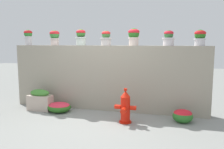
{
  "coord_description": "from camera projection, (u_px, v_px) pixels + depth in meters",
  "views": [
    {
      "loc": [
        1.65,
        -4.38,
        1.69
      ],
      "look_at": [
        0.2,
        0.98,
        0.93
      ],
      "focal_mm": 37.71,
      "sensor_mm": 36.0,
      "label": 1
    }
  ],
  "objects": [
    {
      "name": "potted_plant_5",
      "position": [
        169.0,
        37.0,
        5.35
      ],
      "size": [
        0.28,
        0.28,
        0.35
      ],
      "color": "silver",
      "rests_on": "stone_wall"
    },
    {
      "name": "potted_plant_4",
      "position": [
        134.0,
        35.0,
        5.58
      ],
      "size": [
        0.27,
        0.27,
        0.41
      ],
      "color": "beige",
      "rests_on": "stone_wall"
    },
    {
      "name": "flower_bush_left",
      "position": [
        59.0,
        107.0,
        5.75
      ],
      "size": [
        0.58,
        0.52,
        0.24
      ],
      "color": "#2A601E",
      "rests_on": "ground"
    },
    {
      "name": "potted_plant_3",
      "position": [
        106.0,
        38.0,
        5.72
      ],
      "size": [
        0.28,
        0.28,
        0.36
      ],
      "color": "beige",
      "rests_on": "stone_wall"
    },
    {
      "name": "potted_plant_1",
      "position": [
        55.0,
        36.0,
        6.09
      ],
      "size": [
        0.25,
        0.25,
        0.39
      ],
      "color": "beige",
      "rests_on": "stone_wall"
    },
    {
      "name": "flower_bush_right",
      "position": [
        183.0,
        115.0,
        4.99
      ],
      "size": [
        0.42,
        0.38,
        0.29
      ],
      "color": "#2B6A27",
      "rests_on": "ground"
    },
    {
      "name": "potted_plant_6",
      "position": [
        200.0,
        37.0,
        5.17
      ],
      "size": [
        0.26,
        0.26,
        0.35
      ],
      "color": "silver",
      "rests_on": "stone_wall"
    },
    {
      "name": "stone_wall",
      "position": [
        106.0,
        78.0,
        5.86
      ],
      "size": [
        4.9,
        0.28,
        1.61
      ],
      "primitive_type": "cube",
      "color": "gray",
      "rests_on": "ground"
    },
    {
      "name": "planter_box",
      "position": [
        40.0,
        100.0,
        5.88
      ],
      "size": [
        0.6,
        0.3,
        0.53
      ],
      "color": "#B6A393",
      "rests_on": "ground"
    },
    {
      "name": "ground_plane",
      "position": [
        90.0,
        125.0,
        4.85
      ],
      "size": [
        24.0,
        24.0,
        0.0
      ],
      "primitive_type": "plane",
      "color": "gray"
    },
    {
      "name": "potted_plant_0",
      "position": [
        28.0,
        36.0,
        6.27
      ],
      "size": [
        0.22,
        0.22,
        0.41
      ],
      "color": "silver",
      "rests_on": "stone_wall"
    },
    {
      "name": "potted_plant_2",
      "position": [
        81.0,
        36.0,
        5.89
      ],
      "size": [
        0.27,
        0.27,
        0.4
      ],
      "color": "silver",
      "rests_on": "stone_wall"
    },
    {
      "name": "fire_hydrant",
      "position": [
        125.0,
        108.0,
        4.94
      ],
      "size": [
        0.46,
        0.38,
        0.74
      ],
      "color": "red",
      "rests_on": "ground"
    }
  ]
}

